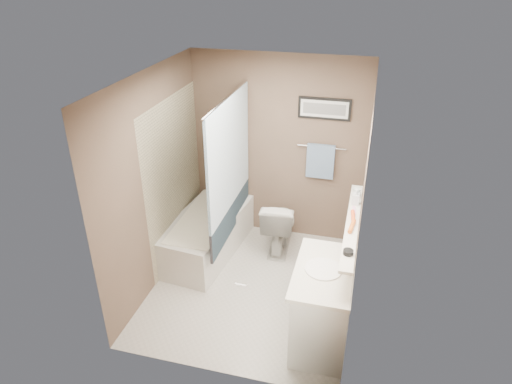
% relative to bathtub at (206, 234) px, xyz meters
% --- Properties ---
extents(ground, '(2.50, 2.50, 0.00)m').
position_rel_bathtub_xyz_m(ground, '(0.75, -0.54, -0.25)').
color(ground, beige).
rests_on(ground, ground).
extents(ceiling, '(2.20, 2.50, 0.04)m').
position_rel_bathtub_xyz_m(ceiling, '(0.75, -0.54, 2.13)').
color(ceiling, silver).
rests_on(ceiling, wall_back).
extents(wall_back, '(2.20, 0.04, 2.40)m').
position_rel_bathtub_xyz_m(wall_back, '(0.75, 0.69, 0.95)').
color(wall_back, brown).
rests_on(wall_back, ground).
extents(wall_front, '(2.20, 0.04, 2.40)m').
position_rel_bathtub_xyz_m(wall_front, '(0.75, -1.77, 0.95)').
color(wall_front, brown).
rests_on(wall_front, ground).
extents(wall_left, '(0.04, 2.50, 2.40)m').
position_rel_bathtub_xyz_m(wall_left, '(-0.33, -0.54, 0.95)').
color(wall_left, brown).
rests_on(wall_left, ground).
extents(wall_right, '(0.04, 2.50, 2.40)m').
position_rel_bathtub_xyz_m(wall_right, '(1.83, -0.54, 0.95)').
color(wall_right, brown).
rests_on(wall_right, ground).
extents(tile_surround, '(0.02, 1.55, 2.00)m').
position_rel_bathtub_xyz_m(tile_surround, '(-0.34, -0.04, 0.75)').
color(tile_surround, tan).
rests_on(tile_surround, wall_left).
extents(curtain_rod, '(0.02, 1.55, 0.02)m').
position_rel_bathtub_xyz_m(curtain_rod, '(0.35, -0.04, 1.80)').
color(curtain_rod, silver).
rests_on(curtain_rod, wall_left).
extents(curtain_upper, '(0.03, 1.45, 1.28)m').
position_rel_bathtub_xyz_m(curtain_upper, '(0.35, -0.04, 1.15)').
color(curtain_upper, white).
rests_on(curtain_upper, curtain_rod).
extents(curtain_lower, '(0.03, 1.45, 0.36)m').
position_rel_bathtub_xyz_m(curtain_lower, '(0.35, -0.04, 0.33)').
color(curtain_lower, '#243744').
rests_on(curtain_lower, curtain_rod).
extents(mirror, '(0.02, 1.60, 1.00)m').
position_rel_bathtub_xyz_m(mirror, '(1.84, -0.69, 1.37)').
color(mirror, silver).
rests_on(mirror, wall_right).
extents(shelf, '(0.12, 1.60, 0.03)m').
position_rel_bathtub_xyz_m(shelf, '(1.79, -0.69, 0.85)').
color(shelf, silver).
rests_on(shelf, wall_right).
extents(towel_bar, '(0.60, 0.02, 0.02)m').
position_rel_bathtub_xyz_m(towel_bar, '(1.30, 0.68, 1.05)').
color(towel_bar, silver).
rests_on(towel_bar, wall_back).
extents(towel, '(0.34, 0.05, 0.44)m').
position_rel_bathtub_xyz_m(towel, '(1.30, 0.66, 0.87)').
color(towel, '#96B7DA').
rests_on(towel, towel_bar).
extents(art_frame, '(0.62, 0.02, 0.26)m').
position_rel_bathtub_xyz_m(art_frame, '(1.30, 0.70, 1.53)').
color(art_frame, black).
rests_on(art_frame, wall_back).
extents(art_mat, '(0.56, 0.00, 0.20)m').
position_rel_bathtub_xyz_m(art_mat, '(1.30, 0.68, 1.53)').
color(art_mat, white).
rests_on(art_mat, art_frame).
extents(art_image, '(0.50, 0.00, 0.13)m').
position_rel_bathtub_xyz_m(art_image, '(1.30, 0.68, 1.53)').
color(art_image, '#595959').
rests_on(art_image, art_mat).
extents(door, '(0.80, 0.02, 2.00)m').
position_rel_bathtub_xyz_m(door, '(1.30, -1.78, 0.75)').
color(door, silver).
rests_on(door, wall_front).
extents(door_handle, '(0.10, 0.02, 0.02)m').
position_rel_bathtub_xyz_m(door_handle, '(0.97, -1.73, 0.75)').
color(door_handle, silver).
rests_on(door_handle, door).
extents(bathtub, '(0.86, 1.57, 0.50)m').
position_rel_bathtub_xyz_m(bathtub, '(0.00, 0.00, 0.00)').
color(bathtub, silver).
rests_on(bathtub, ground).
extents(tub_rim, '(0.56, 1.36, 0.02)m').
position_rel_bathtub_xyz_m(tub_rim, '(-0.00, 0.00, 0.25)').
color(tub_rim, white).
rests_on(tub_rim, bathtub).
extents(toilet, '(0.44, 0.73, 0.72)m').
position_rel_bathtub_xyz_m(toilet, '(0.88, 0.30, 0.11)').
color(toilet, silver).
rests_on(toilet, ground).
extents(vanity, '(0.51, 0.91, 0.80)m').
position_rel_bathtub_xyz_m(vanity, '(1.60, -1.14, 0.15)').
color(vanity, white).
rests_on(vanity, ground).
extents(countertop, '(0.54, 0.96, 0.04)m').
position_rel_bathtub_xyz_m(countertop, '(1.59, -1.14, 0.57)').
color(countertop, white).
rests_on(countertop, vanity).
extents(sink_basin, '(0.34, 0.34, 0.01)m').
position_rel_bathtub_xyz_m(sink_basin, '(1.58, -1.14, 0.60)').
color(sink_basin, white).
rests_on(sink_basin, countertop).
extents(faucet_spout, '(0.02, 0.02, 0.10)m').
position_rel_bathtub_xyz_m(faucet_spout, '(1.78, -1.14, 0.64)').
color(faucet_spout, silver).
rests_on(faucet_spout, countertop).
extents(faucet_knob, '(0.05, 0.05, 0.05)m').
position_rel_bathtub_xyz_m(faucet_knob, '(1.78, -1.04, 0.62)').
color(faucet_knob, silver).
rests_on(faucet_knob, countertop).
extents(candle_bowl_near, '(0.09, 0.09, 0.04)m').
position_rel_bathtub_xyz_m(candle_bowl_near, '(1.79, -1.23, 0.89)').
color(candle_bowl_near, black).
rests_on(candle_bowl_near, shelf).
extents(hair_brush_front, '(0.07, 0.22, 0.04)m').
position_rel_bathtub_xyz_m(hair_brush_front, '(1.79, -0.80, 0.89)').
color(hair_brush_front, '#D3611D').
rests_on(hair_brush_front, shelf).
extents(hair_brush_back, '(0.06, 0.22, 0.04)m').
position_rel_bathtub_xyz_m(hair_brush_back, '(1.79, -0.63, 0.89)').
color(hair_brush_back, '#ED5121').
rests_on(hair_brush_back, shelf).
extents(pink_comb, '(0.05, 0.16, 0.01)m').
position_rel_bathtub_xyz_m(pink_comb, '(1.79, -0.46, 0.87)').
color(pink_comb, pink).
rests_on(pink_comb, shelf).
extents(glass_jar, '(0.08, 0.08, 0.10)m').
position_rel_bathtub_xyz_m(glass_jar, '(1.79, -0.16, 0.92)').
color(glass_jar, silver).
rests_on(glass_jar, shelf).
extents(soap_bottle, '(0.08, 0.08, 0.17)m').
position_rel_bathtub_xyz_m(soap_bottle, '(1.79, -0.32, 0.95)').
color(soap_bottle, '#999999').
rests_on(soap_bottle, shelf).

